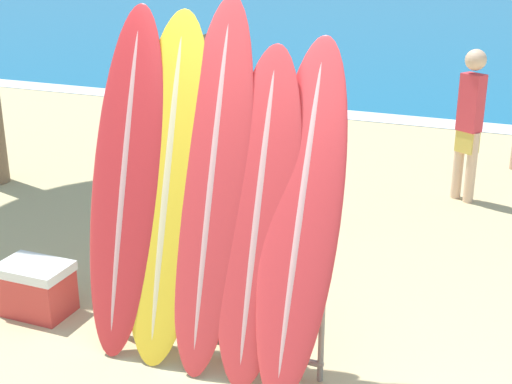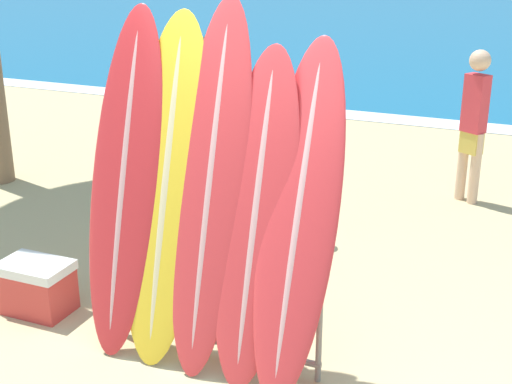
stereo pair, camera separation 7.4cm
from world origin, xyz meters
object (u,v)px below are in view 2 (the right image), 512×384
object	(u,v)px
person_far_left	(474,121)
surfboard_slot_1	(166,191)
person_mid_beach	(213,109)
person_far_right	(274,147)
surfboard_rack	(210,292)
surfboard_slot_0	(125,183)
cooler_box	(37,287)
surfboard_slot_4	(299,221)
surfboard_slot_2	(210,189)
surfboard_slot_3	(256,219)

from	to	relation	value
person_far_left	surfboard_slot_1	bearing A→B (deg)	99.07
person_mid_beach	person_far_right	xyz separation A→B (m)	(1.04, -0.81, -0.10)
surfboard_rack	surfboard_slot_0	bearing A→B (deg)	176.68
cooler_box	surfboard_slot_4	bearing A→B (deg)	-0.16
surfboard_rack	surfboard_slot_4	bearing A→B (deg)	3.31
surfboard_rack	person_mid_beach	world-z (taller)	person_mid_beach
surfboard_rack	surfboard_slot_0	world-z (taller)	surfboard_slot_0
surfboard_slot_0	surfboard_slot_2	size ratio (longest dim) A/B	0.97
person_far_left	cooler_box	size ratio (longest dim) A/B	3.07
surfboard_slot_0	person_far_right	world-z (taller)	surfboard_slot_0
surfboard_slot_2	surfboard_slot_3	size ratio (longest dim) A/B	1.13
surfboard_slot_1	cooler_box	size ratio (longest dim) A/B	4.30
surfboard_slot_0	cooler_box	distance (m)	1.30
surfboard_slot_1	person_far_left	bearing A→B (deg)	67.87
surfboard_slot_4	person_mid_beach	xyz separation A→B (m)	(-2.05, 2.98, -0.12)
surfboard_slot_1	surfboard_slot_0	bearing A→B (deg)	-178.07
surfboard_rack	surfboard_slot_1	xyz separation A→B (m)	(-0.33, 0.05, 0.66)
person_mid_beach	surfboard_rack	bearing A→B (deg)	-78.27
surfboard_rack	person_far_right	bearing A→B (deg)	100.43
surfboard_slot_1	surfboard_slot_4	world-z (taller)	surfboard_slot_1
surfboard_slot_1	surfboard_slot_2	bearing A→B (deg)	2.07
surfboard_slot_2	surfboard_slot_4	size ratio (longest dim) A/B	1.10
surfboard_slot_0	cooler_box	world-z (taller)	surfboard_slot_0
person_far_right	surfboard_rack	bearing A→B (deg)	-176.76
surfboard_slot_0	cooler_box	xyz separation A→B (m)	(-0.87, 0.00, -0.97)
surfboard_slot_0	person_mid_beach	xyz separation A→B (m)	(-0.80, 2.98, -0.20)
surfboard_slot_3	person_far_right	distance (m)	2.31
surfboard_slot_0	person_far_left	xyz separation A→B (m)	(1.86, 3.82, -0.27)
person_mid_beach	person_far_left	size ratio (longest dim) A/B	1.08
surfboard_slot_1	surfboard_slot_4	size ratio (longest dim) A/B	1.06
person_mid_beach	cooler_box	xyz separation A→B (m)	(-0.07, -2.97, -0.77)
surfboard_rack	surfboard_slot_4	world-z (taller)	surfboard_slot_4
surfboard_slot_1	surfboard_slot_4	bearing A→B (deg)	-0.76
surfboard_slot_1	surfboard_slot_4	distance (m)	0.94
person_far_right	surfboard_slot_2	bearing A→B (deg)	-176.66
person_mid_beach	surfboard_slot_0	bearing A→B (deg)	-88.80
surfboard_slot_3	person_far_left	xyz separation A→B (m)	(0.89, 3.83, -0.16)
surfboard_slot_4	person_far_right	size ratio (longest dim) A/B	1.38
surfboard_slot_2	person_far_left	size ratio (longest dim) A/B	1.46
surfboard_slot_3	cooler_box	distance (m)	2.03
surfboard_rack	person_far_right	xyz separation A→B (m)	(-0.41, 2.20, 0.38)
surfboard_rack	person_far_left	world-z (taller)	person_far_left
surfboard_rack	surfboard_slot_1	bearing A→B (deg)	171.78
surfboard_slot_0	person_far_right	size ratio (longest dim) A/B	1.47
person_mid_beach	surfboard_slot_3	bearing A→B (deg)	-73.22
surfboard_rack	surfboard_slot_3	bearing A→B (deg)	4.09
surfboard_slot_0	surfboard_slot_3	size ratio (longest dim) A/B	1.10
surfboard_slot_1	person_mid_beach	bearing A→B (deg)	110.56
surfboard_slot_4	person_far_right	bearing A→B (deg)	115.12
surfboard_slot_1	cooler_box	distance (m)	1.52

